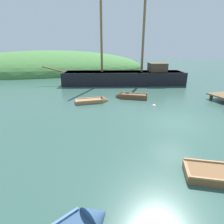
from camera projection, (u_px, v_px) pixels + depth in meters
The scene contains 6 objects.
ground_plane at pixel (175, 122), 12.49m from camera, with size 120.00×120.00×0.00m, color #33564C.
shore_hill at pixel (49, 70), 41.05m from camera, with size 43.59×25.28×8.10m, color #477F3D.
sailing_ship at pixel (125, 80), 24.95m from camera, with size 18.35×7.64×12.93m.
rowboat_portside at pixel (130, 97), 18.29m from camera, with size 3.18×2.43×0.88m.
rowboat_far at pixel (95, 101), 16.98m from camera, with size 3.04×1.15×1.02m.
buoy_white at pixel (154, 106), 15.80m from camera, with size 0.38×0.38×0.38m, color white.
Camera 1 is at (-7.64, -9.65, 4.80)m, focal length 29.78 mm.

